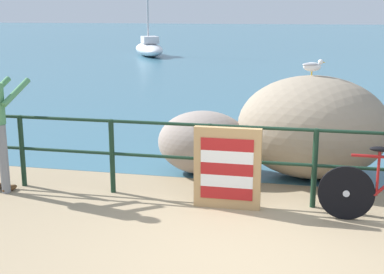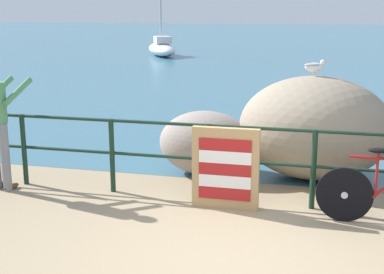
{
  "view_description": "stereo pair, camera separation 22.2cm",
  "coord_description": "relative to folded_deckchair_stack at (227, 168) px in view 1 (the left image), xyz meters",
  "views": [
    {
      "loc": [
        0.53,
        -4.96,
        2.44
      ],
      "look_at": [
        -0.99,
        2.01,
        0.74
      ],
      "focal_mm": 49.86,
      "sensor_mm": 36.0,
      "label": 1
    },
    {
      "loc": [
        0.74,
        -4.9,
        2.44
      ],
      "look_at": [
        -0.99,
        2.01,
        0.74
      ],
      "focal_mm": 49.86,
      "sensor_mm": 36.0,
      "label": 2
    }
  ],
  "objects": [
    {
      "name": "breakwater_boulder_left",
      "position": [
        -0.57,
        1.38,
        -0.04
      ],
      "size": [
        1.41,
        1.06,
        0.97
      ],
      "color": "gray",
      "rests_on": "ground"
    },
    {
      "name": "folded_deckchair_stack",
      "position": [
        0.0,
        0.0,
        0.0
      ],
      "size": [
        0.84,
        0.1,
        1.04
      ],
      "color": "tan",
      "rests_on": "ground_plane"
    },
    {
      "name": "breakwater_boulder_main",
      "position": [
        1.03,
        1.57,
        0.24
      ],
      "size": [
        2.21,
        1.76,
        1.52
      ],
      "color": "gray",
      "rests_on": "ground"
    },
    {
      "name": "seagull",
      "position": [
        0.98,
        1.59,
        1.14
      ],
      "size": [
        0.34,
        0.17,
        0.23
      ],
      "rotation": [
        0.0,
        0.0,
        0.2
      ],
      "color": "gold",
      "rests_on": "breakwater_boulder_main"
    },
    {
      "name": "ground_plane",
      "position": [
        0.39,
        18.64,
        -0.57
      ],
      "size": [
        120.0,
        120.0,
        0.1
      ],
      "primitive_type": "cube",
      "color": "#937F60"
    },
    {
      "name": "promenade_railing",
      "position": [
        0.39,
        0.25,
        0.12
      ],
      "size": [
        9.44,
        0.07,
        1.02
      ],
      "color": "black",
      "rests_on": "ground_plane"
    },
    {
      "name": "sea_surface",
      "position": [
        0.39,
        46.09,
        -0.52
      ],
      "size": [
        120.0,
        90.0,
        0.01
      ],
      "primitive_type": "cube",
      "color": "#38667A",
      "rests_on": "ground_plane"
    },
    {
      "name": "sailboat",
      "position": [
        -7.57,
        21.79,
        -0.1
      ],
      "size": [
        3.1,
        4.52,
        4.9
      ],
      "rotation": [
        0.0,
        0.0,
        2.03
      ],
      "color": "white",
      "rests_on": "sea_surface"
    }
  ]
}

